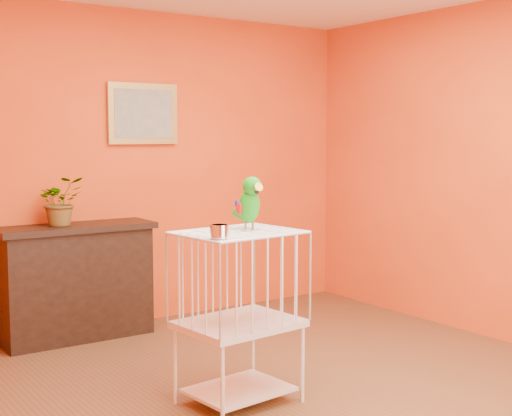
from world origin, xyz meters
TOP-DOWN VIEW (x-y plane):
  - ground at (0.00, 0.00)m, footprint 4.50×4.50m
  - room_shell at (0.00, 0.00)m, footprint 4.50×4.50m
  - console_cabinet at (-0.67, 2.04)m, footprint 1.20×0.43m
  - potted_plant at (-0.78, 2.04)m, footprint 0.33×0.37m
  - framed_picture at (0.00, 2.22)m, footprint 0.62×0.04m
  - birdcage at (-0.37, 0.20)m, footprint 0.71×0.57m
  - feed_cup at (-0.62, 0.02)m, footprint 0.10×0.10m
  - parrot at (-0.27, 0.25)m, footprint 0.16×0.28m

SIDE VIEW (x-z plane):
  - ground at x=0.00m, z-range 0.00..0.00m
  - console_cabinet at x=-0.67m, z-range 0.00..0.89m
  - birdcage at x=-0.37m, z-range 0.02..1.04m
  - potted_plant at x=-0.78m, z-range 0.89..1.18m
  - feed_cup at x=-0.62m, z-range 1.02..1.10m
  - parrot at x=-0.27m, z-range 1.02..1.34m
  - room_shell at x=0.00m, z-range -0.67..3.83m
  - framed_picture at x=0.00m, z-range 1.50..2.00m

